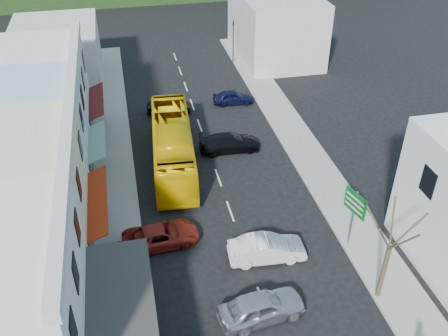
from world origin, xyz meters
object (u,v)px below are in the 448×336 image
direction_sign (352,220)px  street_tree (389,248)px  traffic_signal (233,42)px  bus (173,147)px  car_silver (261,308)px  car_white (267,250)px  car_red (161,235)px  pedestrian_left (121,250)px

direction_sign → street_tree: bearing=-105.1°
traffic_signal → bus: bearing=80.4°
bus → street_tree: (9.27, -15.47, 2.07)m
bus → car_silver: (2.60, -15.45, -0.85)m
car_white → street_tree: bearing=-125.3°
bus → car_red: bearing=-97.9°
car_silver → pedestrian_left: (-6.96, 5.59, 0.30)m
car_silver → traffic_signal: (6.40, 33.98, 1.64)m
pedestrian_left → traffic_signal: size_ratio=0.36×
direction_sign → car_white: bearing=166.6°
car_silver → street_tree: size_ratio=0.61×
pedestrian_left → street_tree: 14.98m
bus → direction_sign: bearing=-45.9°
direction_sign → traffic_signal: traffic_signal is taller
direction_sign → street_tree: 4.47m
car_white → pedestrian_left: (-8.46, 1.45, 0.30)m
car_red → traffic_signal: 29.38m
car_white → traffic_signal: size_ratio=0.94×
pedestrian_left → traffic_signal: traffic_signal is taller
car_white → direction_sign: bearing=-86.2°
car_white → pedestrian_left: pedestrian_left is taller
bus → street_tree: bearing=-54.7°
car_silver → car_white: (1.51, 4.14, 0.00)m
bus → car_white: (4.10, -11.31, -0.85)m
street_tree → car_white: bearing=141.2°
car_white → street_tree: (5.17, -4.16, 2.92)m
car_white → direction_sign: (5.27, 0.03, 1.36)m
car_red → traffic_signal: bearing=-27.6°
car_red → street_tree: size_ratio=0.63×
traffic_signal → car_white: bearing=97.0°
bus → traffic_signal: 20.61m
street_tree → traffic_signal: bearing=90.5°
bus → street_tree: size_ratio=1.60×
car_silver → street_tree: street_tree is taller
car_red → street_tree: street_tree is taller
car_red → street_tree: (11.17, -6.77, 2.92)m
bus → car_white: bearing=-65.7°
car_red → pedestrian_left: bearing=109.2°
car_white → pedestrian_left: size_ratio=2.59×
pedestrian_left → car_red: bearing=-40.2°
car_silver → direction_sign: bearing=-66.1°
car_silver → pedestrian_left: bearing=43.5°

